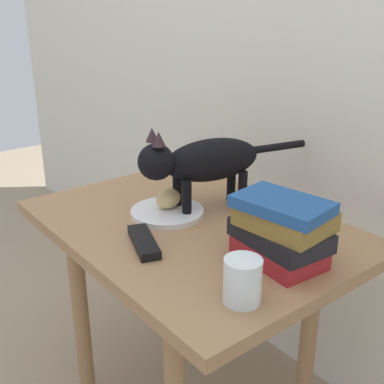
# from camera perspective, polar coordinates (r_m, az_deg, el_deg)

# --- Properties ---
(back_panel) EXTENTS (4.00, 0.04, 2.20)m
(back_panel) POSITION_cam_1_polar(r_m,az_deg,el_deg) (1.38, 14.50, 20.78)
(back_panel) COLOR silver
(back_panel) RESTS_ON ground
(side_table) EXTENTS (0.80, 0.58, 0.60)m
(side_table) POSITION_cam_1_polar(r_m,az_deg,el_deg) (1.23, 0.00, -7.20)
(side_table) COLOR #9E724C
(side_table) RESTS_ON ground
(plate) EXTENTS (0.19, 0.19, 0.01)m
(plate) POSITION_cam_1_polar(r_m,az_deg,el_deg) (1.23, -2.95, -2.40)
(plate) COLOR white
(plate) RESTS_ON side_table
(bread_roll) EXTENTS (0.09, 0.10, 0.05)m
(bread_roll) POSITION_cam_1_polar(r_m,az_deg,el_deg) (1.24, -2.85, -0.71)
(bread_roll) COLOR #E0BC7A
(bread_roll) RESTS_ON plate
(cat) EXTENTS (0.16, 0.47, 0.23)m
(cat) POSITION_cam_1_polar(r_m,az_deg,el_deg) (1.22, 1.15, 3.62)
(cat) COLOR black
(cat) RESTS_ON side_table
(book_stack) EXTENTS (0.21, 0.16, 0.14)m
(book_stack) POSITION_cam_1_polar(r_m,az_deg,el_deg) (1.01, 10.51, -4.37)
(book_stack) COLOR maroon
(book_stack) RESTS_ON side_table
(candle_jar) EXTENTS (0.07, 0.07, 0.08)m
(candle_jar) POSITION_cam_1_polar(r_m,az_deg,el_deg) (0.88, 5.97, -10.62)
(candle_jar) COLOR silver
(candle_jar) RESTS_ON side_table
(tv_remote) EXTENTS (0.16, 0.09, 0.02)m
(tv_remote) POSITION_cam_1_polar(r_m,az_deg,el_deg) (1.08, -5.73, -5.88)
(tv_remote) COLOR black
(tv_remote) RESTS_ON side_table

